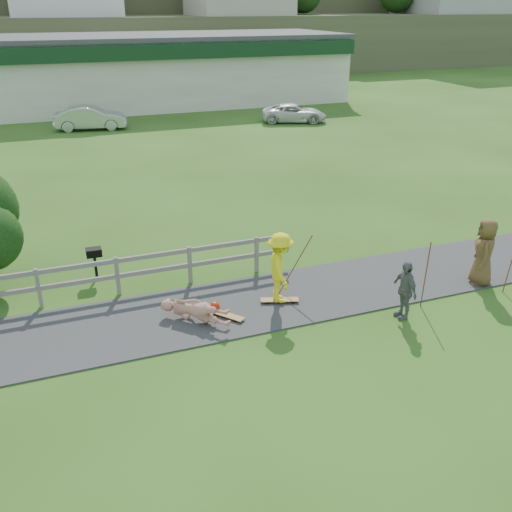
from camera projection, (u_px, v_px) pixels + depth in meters
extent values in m
plane|color=#2E4F16|center=(227.00, 342.00, 13.34)|extent=(260.00, 260.00, 0.00)
cube|color=#323134|center=(209.00, 311.00, 14.61)|extent=(34.00, 3.00, 0.04)
cube|color=#69645C|center=(39.00, 288.00, 14.63)|extent=(0.10, 0.10, 1.10)
cube|color=#69645C|center=(118.00, 276.00, 15.28)|extent=(0.10, 0.10, 1.10)
cube|color=#69645C|center=(190.00, 265.00, 15.93)|extent=(0.10, 0.10, 1.10)
cube|color=#69645C|center=(257.00, 255.00, 16.59)|extent=(0.10, 0.10, 1.10)
cube|color=#69645C|center=(15.00, 276.00, 14.29)|extent=(15.00, 0.08, 0.12)
cube|color=#69645C|center=(18.00, 292.00, 14.47)|extent=(15.00, 0.08, 0.12)
cube|color=beige|center=(133.00, 72.00, 43.54)|extent=(32.00, 10.00, 4.80)
cube|color=#13361B|center=(144.00, 52.00, 38.37)|extent=(32.00, 0.60, 1.00)
cube|color=#46454A|center=(130.00, 37.00, 42.51)|extent=(32.50, 10.50, 0.30)
cube|color=#465331|center=(61.00, 48.00, 59.07)|extent=(220.00, 14.00, 6.00)
cube|color=#465331|center=(50.00, 10.00, 68.74)|extent=(220.00, 14.00, 13.00)
imported|color=yellow|center=(280.00, 271.00, 14.66)|extent=(0.95, 1.34, 1.88)
imported|color=tan|center=(195.00, 311.00, 14.00)|extent=(1.59, 1.59, 0.66)
imported|color=slate|center=(405.00, 290.00, 14.10)|extent=(0.38, 0.90, 1.53)
imported|color=brown|center=(484.00, 252.00, 15.72)|extent=(1.03, 1.12, 1.92)
imported|color=#B4B6BC|center=(90.00, 118.00, 35.35)|extent=(4.57, 2.23, 1.44)
imported|color=silver|center=(294.00, 113.00, 37.66)|extent=(4.63, 3.29, 1.17)
sphere|color=#B0260C|center=(214.00, 307.00, 14.58)|extent=(0.28, 0.28, 0.28)
cylinder|color=brown|center=(295.00, 261.00, 15.20)|extent=(0.03, 0.03, 1.89)
cylinder|color=brown|center=(426.00, 275.00, 14.54)|extent=(0.03, 0.03, 1.81)
cylinder|color=brown|center=(511.00, 263.00, 15.30)|extent=(0.03, 0.03, 1.74)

